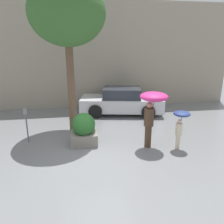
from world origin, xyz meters
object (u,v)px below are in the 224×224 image
Objects in this scene: parked_car_near at (122,101)px; street_tree at (67,14)px; person_child at (181,121)px; person_adult at (152,105)px; planter_box at (84,130)px; parking_meter at (26,118)px.

street_tree is at bearing 140.13° from parked_car_near.
person_child is 5.81m from street_tree.
person_child is at bearing -154.71° from parked_car_near.
person_adult reaches higher than parked_car_near.
person_adult is 4.37m from parked_car_near.
parked_car_near reaches higher than person_child.
parked_car_near reaches higher than planter_box.
planter_box is 0.26× the size of parked_car_near.
planter_box is 0.87× the size of person_child.
person_adult is at bearing -166.17° from parked_car_near.
person_child reaches higher than parking_meter.
parking_meter reaches higher than planter_box.
street_tree reaches higher than person_child.
street_tree reaches higher than planter_box.
planter_box is at bearing 132.99° from person_child.
street_tree is at bearing 114.81° from person_child.
parked_car_near is 5.34m from parking_meter.
street_tree is at bearing 131.77° from person_adult.
street_tree is (-0.42, 1.56, 4.14)m from planter_box.
planter_box is 0.59× the size of person_adult.
parked_car_near is at bearing 39.21° from street_tree.
parked_car_near is (-0.22, 4.27, -0.93)m from person_adult.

